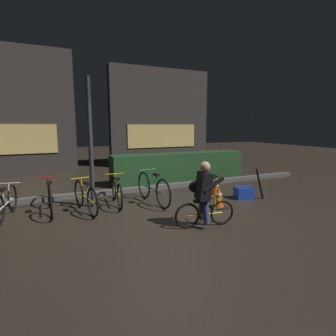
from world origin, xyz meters
TOP-DOWN VIEW (x-y plane):
  - ground_plane at (0.00, 0.00)m, footprint 40.00×40.00m
  - sidewalk_curb at (0.00, 2.20)m, footprint 12.00×0.24m
  - hedge_row at (1.80, 3.10)m, footprint 4.80×0.70m
  - storefront_left at (-3.66, 6.50)m, footprint 4.79×0.54m
  - storefront_right at (2.80, 7.20)m, footprint 5.02×0.54m
  - street_post at (-1.47, 1.20)m, footprint 0.10×0.10m
  - parked_bike_leftmost at (-3.22, 1.14)m, footprint 0.46×1.49m
  - parked_bike_left_mid at (-2.40, 1.14)m, footprint 0.46×1.66m
  - parked_bike_center_left at (-1.68, 0.91)m, footprint 0.46×1.56m
  - parked_bike_center_right at (-0.92, 1.14)m, footprint 0.46×1.56m
  - parked_bike_right_mid at (-0.08, 0.88)m, footprint 0.46×1.75m
  - traffic_cone_near at (1.17, -0.10)m, footprint 0.36×0.36m
  - traffic_cone_far at (1.71, 0.80)m, footprint 0.36×0.36m
  - blue_crate at (2.25, 0.30)m, footprint 0.50×0.41m
  - cyclist at (0.22, -0.95)m, footprint 1.18×0.58m
  - closed_umbrella at (2.55, 0.05)m, footprint 0.32×0.05m

SIDE VIEW (x-z plane):
  - ground_plane at x=0.00m, z-range 0.00..0.00m
  - sidewalk_curb at x=0.00m, z-range 0.00..0.12m
  - blue_crate at x=2.25m, z-range 0.00..0.30m
  - traffic_cone_far at x=1.71m, z-range -0.01..0.52m
  - traffic_cone_near at x=1.17m, z-range -0.01..0.55m
  - parked_bike_leftmost at x=-3.22m, z-range -0.03..0.66m
  - parked_bike_center_right at x=-0.92m, z-range -0.03..0.69m
  - parked_bike_center_left at x=-1.68m, z-range -0.03..0.70m
  - parked_bike_left_mid at x=-2.40m, z-range -0.04..0.73m
  - parked_bike_right_mid at x=-0.08m, z-range -0.04..0.77m
  - closed_umbrella at x=2.55m, z-range 0.00..0.82m
  - hedge_row at x=1.80m, z-range 0.00..0.96m
  - cyclist at x=0.22m, z-range 0.01..1.25m
  - street_post at x=-1.47m, z-range 0.00..2.98m
  - storefront_right at x=2.80m, z-range -0.01..4.59m
  - storefront_left at x=-3.66m, z-range -0.01..4.78m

